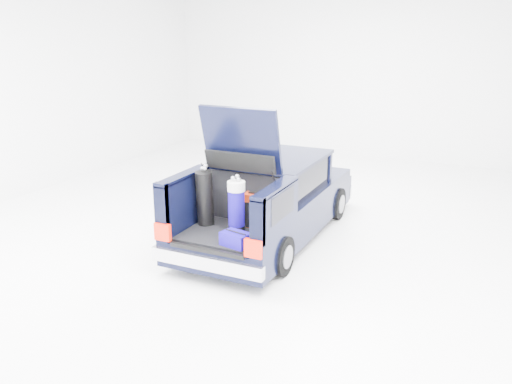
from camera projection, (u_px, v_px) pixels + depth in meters
The scene contains 6 objects.
ground at pixel (268, 237), 9.72m from camera, with size 14.00×14.00×0.00m, color white.
car at pixel (270, 199), 9.62m from camera, with size 1.87×4.65×2.47m.
red_suitcase at pixel (255, 211), 8.42m from camera, with size 0.35×0.23×0.57m.
black_golf_bag at pixel (205, 198), 8.48m from camera, with size 0.31×0.35×0.97m.
blue_golf_bag at pixel (236, 206), 8.18m from camera, with size 0.29×0.29×0.90m.
blue_duffel at pixel (236, 239), 7.73m from camera, with size 0.46×0.35×0.22m.
Camera 1 is at (3.66, -8.30, 3.59)m, focal length 38.00 mm.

